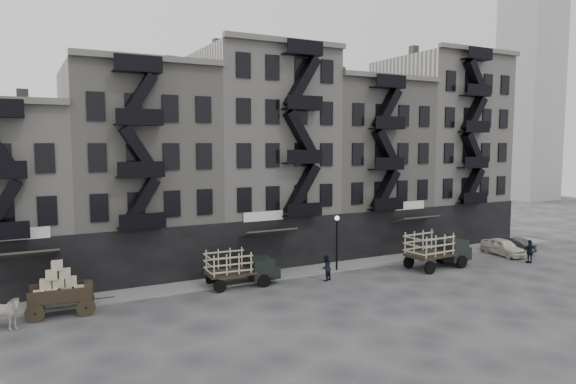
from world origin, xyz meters
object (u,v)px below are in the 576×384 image
pedestrian_mid (326,268)px  policeman (530,252)px  horse (1,314)px  wagon (58,285)px  car_east (503,247)px  stake_truck_west (240,265)px  car_far (513,245)px  stake_truck_east (438,247)px

pedestrian_mid → policeman: size_ratio=0.97×
horse → wagon: size_ratio=0.58×
horse → car_east: (38.10, 0.31, -0.20)m
policeman → horse: bearing=13.3°
stake_truck_west → car_far: (25.75, -1.18, -0.78)m
car_far → policeman: 4.33m
pedestrian_mid → policeman: (17.47, -3.17, 0.03)m
horse → car_far: 39.96m
wagon → car_far: wagon is taller
horse → stake_truck_west: 14.36m
stake_truck_east → car_far: stake_truck_east is taller
policeman → stake_truck_east: bearing=0.8°
stake_truck_east → car_far: (10.19, 1.24, -0.99)m
pedestrian_mid → policeman: bearing=141.8°
stake_truck_west → policeman: bearing=-8.0°
policeman → car_east: bearing=-83.4°
stake_truck_east → pedestrian_mid: bearing=170.7°
stake_truck_east → stake_truck_west: bearing=166.8°
wagon → stake_truck_east: wagon is taller
horse → stake_truck_east: (29.76, -0.42, 0.72)m
stake_truck_east → car_east: 8.42m
stake_truck_west → pedestrian_mid: 6.07m
horse → pedestrian_mid: horse is taller
wagon → pedestrian_mid: wagon is taller
stake_truck_west → car_far: 25.78m
car_far → pedestrian_mid: pedestrian_mid is taller
wagon → pedestrian_mid: size_ratio=2.05×
stake_truck_west → policeman: stake_truck_west is taller
car_far → stake_truck_east: bearing=4.4°
horse → pedestrian_mid: 20.06m
wagon → stake_truck_east: (26.91, -1.78, -0.11)m
car_far → policeman: size_ratio=2.05×
stake_truck_west → stake_truck_east: (15.55, -2.43, 0.21)m
stake_truck_east → car_east: size_ratio=1.38×
car_east → horse: bearing=-172.2°
horse → stake_truck_west: (14.21, 2.01, 0.51)m
stake_truck_west → car_east: stake_truck_west is taller
wagon → car_far: bearing=4.4°
stake_truck_west → car_far: stake_truck_west is taller
car_east → pedestrian_mid: pedestrian_mid is taller
stake_truck_east → policeman: 8.12m
horse → car_east: 38.10m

